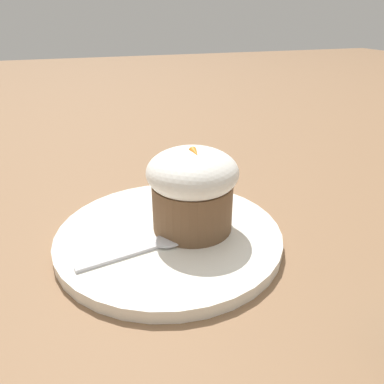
{
  "coord_description": "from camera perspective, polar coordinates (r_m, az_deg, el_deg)",
  "views": [
    {
      "loc": [
        0.37,
        -0.09,
        0.25
      ],
      "look_at": [
        -0.0,
        0.03,
        0.06
      ],
      "focal_mm": 35.0,
      "sensor_mm": 36.0,
      "label": 1
    }
  ],
  "objects": [
    {
      "name": "spoon",
      "position": [
        0.42,
        -5.96,
        -8.09
      ],
      "size": [
        0.04,
        0.12,
        0.01
      ],
      "color": "silver",
      "rests_on": "dessert_plate"
    },
    {
      "name": "carrot_cake",
      "position": [
        0.43,
        0.0,
        0.71
      ],
      "size": [
        0.1,
        0.1,
        0.1
      ],
      "color": "brown",
      "rests_on": "dessert_plate"
    },
    {
      "name": "ground_plane",
      "position": [
        0.45,
        -3.49,
        -7.49
      ],
      "size": [
        4.0,
        4.0,
        0.0
      ],
      "primitive_type": "plane",
      "color": "#846042"
    },
    {
      "name": "dessert_plate",
      "position": [
        0.45,
        -3.51,
        -6.73
      ],
      "size": [
        0.26,
        0.26,
        0.01
      ],
      "color": "white",
      "rests_on": "ground_plane"
    }
  ]
}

